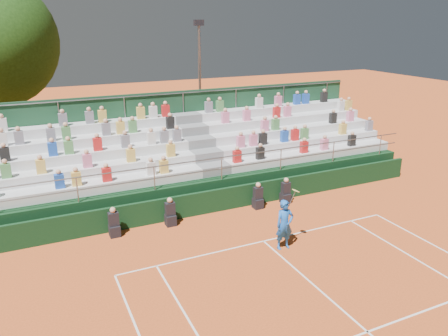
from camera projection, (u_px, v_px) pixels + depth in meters
name	position (u px, v px, depth m)	size (l,w,h in m)	color
ground	(264.00, 241.00, 16.20)	(90.00, 90.00, 0.00)	#C95321
courtside_wall	(227.00, 199.00, 18.79)	(20.00, 0.15, 1.00)	black
line_officials	(212.00, 207.00, 18.05)	(8.01, 0.40, 1.19)	black
grandstand	(199.00, 164.00, 21.38)	(20.00, 5.20, 4.40)	black
tennis_player	(285.00, 225.00, 15.44)	(0.88, 0.47, 2.22)	blue
floodlight_mast	(200.00, 75.00, 27.12)	(0.60, 0.25, 7.82)	gray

